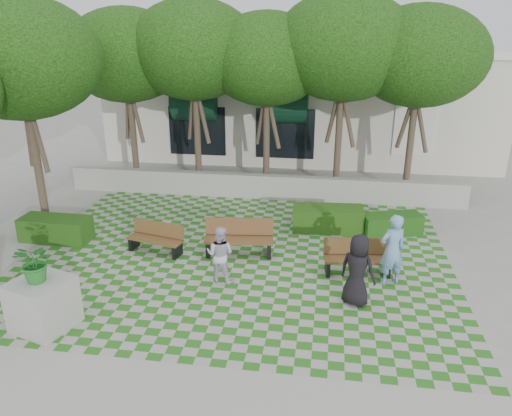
% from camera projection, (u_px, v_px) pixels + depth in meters
% --- Properties ---
extents(ground, '(90.00, 90.00, 0.00)m').
position_uv_depth(ground, '(229.00, 276.00, 13.35)').
color(ground, gray).
rests_on(ground, ground).
extents(lawn, '(12.00, 12.00, 0.00)m').
position_uv_depth(lawn, '(236.00, 259.00, 14.27)').
color(lawn, '#2B721E').
rests_on(lawn, ground).
extents(sidewalk_south, '(16.00, 2.00, 0.01)m').
position_uv_depth(sidewalk_south, '(178.00, 401.00, 9.01)').
color(sidewalk_south, '#9E9B93').
rests_on(sidewalk_south, ground).
extents(sidewalk_west, '(2.00, 12.00, 0.01)m').
position_uv_depth(sidewalk_west, '(5.00, 243.00, 15.26)').
color(sidewalk_west, '#9E9B93').
rests_on(sidewalk_west, ground).
extents(retaining_wall, '(15.00, 0.36, 0.90)m').
position_uv_depth(retaining_wall, '(261.00, 186.00, 18.90)').
color(retaining_wall, '#9E9B93').
rests_on(retaining_wall, ground).
extents(bench_east, '(1.84, 0.80, 0.94)m').
position_uv_depth(bench_east, '(357.00, 258.00, 13.34)').
color(bench_east, '#51381C').
rests_on(bench_east, ground).
extents(bench_mid, '(2.03, 0.87, 1.04)m').
position_uv_depth(bench_mid, '(239.00, 238.00, 14.39)').
color(bench_mid, brown).
rests_on(bench_mid, ground).
extents(bench_west, '(1.75, 0.93, 0.88)m').
position_uv_depth(bench_west, '(156.00, 238.00, 14.56)').
color(bench_west, brown).
rests_on(bench_west, ground).
extents(hedge_east, '(1.98, 1.24, 0.65)m').
position_uv_depth(hedge_east, '(392.00, 224.00, 15.82)').
color(hedge_east, '#1A4713').
rests_on(hedge_east, ground).
extents(hedge_midright, '(2.29, 1.03, 0.78)m').
position_uv_depth(hedge_midright, '(328.00, 219.00, 16.06)').
color(hedge_midright, '#1F4612').
rests_on(hedge_midright, ground).
extents(hedge_west, '(2.14, 0.90, 0.74)m').
position_uv_depth(hedge_west, '(56.00, 229.00, 15.33)').
color(hedge_west, '#1D4512').
rests_on(hedge_west, ground).
extents(planter_front, '(1.43, 1.43, 2.04)m').
position_uv_depth(planter_front, '(41.00, 294.00, 10.89)').
color(planter_front, '#9E9B93').
rests_on(planter_front, ground).
extents(person_blue, '(0.83, 0.71, 1.92)m').
position_uv_depth(person_blue, '(392.00, 250.00, 12.63)').
color(person_blue, '#749FD3').
rests_on(person_blue, ground).
extents(person_dark, '(1.04, 0.90, 1.79)m').
position_uv_depth(person_dark, '(358.00, 270.00, 11.77)').
color(person_dark, black).
rests_on(person_dark, ground).
extents(person_white, '(0.83, 0.70, 1.54)m').
position_uv_depth(person_white, '(220.00, 254.00, 12.83)').
color(person_white, silver).
rests_on(person_white, ground).
extents(tree_row, '(17.70, 13.40, 7.41)m').
position_uv_depth(tree_row, '(208.00, 56.00, 17.22)').
color(tree_row, '#47382B').
rests_on(tree_row, ground).
extents(building, '(18.00, 8.92, 5.15)m').
position_uv_depth(building, '(301.00, 99.00, 25.29)').
color(building, beige).
rests_on(building, ground).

